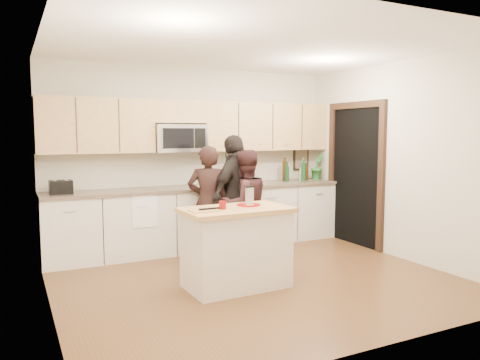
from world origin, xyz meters
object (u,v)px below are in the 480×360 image
woman_left (208,202)px  woman_right (235,195)px  island (236,247)px  toaster (61,187)px  woman_center (245,205)px

woman_left → woman_right: woman_right is taller
island → toaster: size_ratio=4.33×
toaster → woman_left: bearing=-16.4°
island → woman_center: 1.22m
toaster → woman_center: size_ratio=0.19×
woman_center → woman_right: 0.27m
woman_center → toaster: bearing=-21.8°
woman_center → island: bearing=56.1°
toaster → woman_center: woman_center is taller
island → woman_left: size_ratio=0.78×
woman_center → woman_left: bearing=-33.0°
woman_left → woman_center: size_ratio=1.04×
toaster → woman_right: woman_right is taller
toaster → woman_left: size_ratio=0.18×
woman_left → woman_right: bearing=-152.4°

